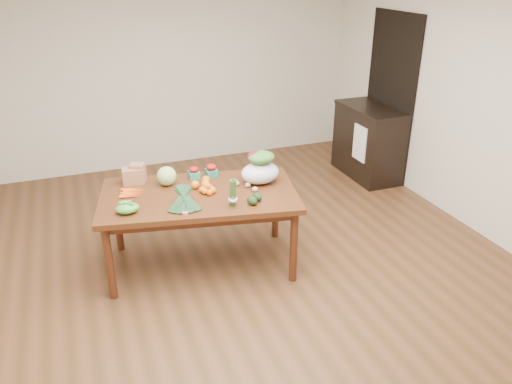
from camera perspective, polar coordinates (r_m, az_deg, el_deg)
name	(u,v)px	position (r m, az deg, el deg)	size (l,w,h in m)	color
floor	(253,269)	(4.77, -0.32, -8.77)	(6.00, 6.00, 0.00)	brown
room_walls	(253,132)	(4.18, -0.36, 6.82)	(5.02, 6.02, 2.70)	beige
dining_table	(201,229)	(4.68, -6.33, -4.27)	(1.75, 0.97, 0.75)	#522813
doorway_dark	(390,97)	(6.77, 15.04, 10.45)	(0.02, 1.00, 2.10)	black
cabinet	(368,142)	(6.79, 12.69, 5.61)	(0.52, 1.02, 0.94)	black
dish_towel	(360,143)	(6.47, 11.76, 5.48)	(0.02, 0.28, 0.45)	white
paper_bag	(133,174)	(4.78, -13.88, 1.97)	(0.26, 0.22, 0.18)	#A16548
cabbage	(167,176)	(4.68, -10.18, 1.81)	(0.18, 0.18, 0.18)	#BEDD7F
strawberry_basket_a	(194,173)	(4.82, -7.09, 2.12)	(0.10, 0.10, 0.09)	red
strawberry_basket_b	(211,171)	(4.84, -5.12, 2.36)	(0.11, 0.11, 0.10)	#B11A0B
orange_a	(195,185)	(4.59, -6.96, 0.84)	(0.08, 0.08, 0.08)	orange
orange_b	(206,180)	(4.68, -5.75, 1.39)	(0.08, 0.08, 0.08)	orange
orange_c	(206,184)	(4.59, -5.78, 0.90)	(0.08, 0.08, 0.08)	#FFA30F
mandarin_cluster	(207,188)	(4.50, -5.57, 0.49)	(0.18, 0.18, 0.09)	#F2580E
carrots	(133,192)	(4.60, -13.83, -0.02)	(0.22, 0.22, 0.03)	orange
snap_pea_bag	(127,208)	(4.25, -14.48, -1.81)	(0.19, 0.14, 0.09)	#53B03B
kale_bunch	(184,200)	(4.21, -8.21, -0.95)	(0.32, 0.40, 0.16)	#15301F
asparagus_bundle	(233,193)	(4.20, -2.68, -0.09)	(0.08, 0.08, 0.25)	#467B38
potato_a	(232,190)	(4.51, -2.75, 0.26)	(0.05, 0.04, 0.04)	#D7AF7C
potato_b	(234,189)	(4.52, -2.57, 0.38)	(0.05, 0.05, 0.04)	tan
potato_c	(248,185)	(4.59, -0.94, 0.81)	(0.05, 0.05, 0.05)	tan
potato_d	(236,183)	(4.62, -2.28, 1.00)	(0.06, 0.05, 0.05)	#D1B578
potato_e	(255,189)	(4.50, -0.11, 0.31)	(0.06, 0.05, 0.05)	#D7B37C
avocado_a	(252,200)	(4.26, -0.46, -0.97)	(0.08, 0.11, 0.08)	black
avocado_b	(257,197)	(4.33, 0.13, -0.53)	(0.07, 0.11, 0.07)	black
salad_bag	(260,169)	(4.64, 0.48, 2.66)	(0.36, 0.27, 0.28)	silver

